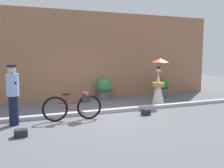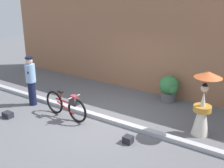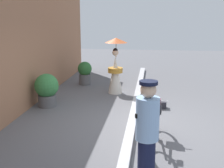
# 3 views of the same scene
# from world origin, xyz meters

# --- Properties ---
(ground_plane) EXTENTS (30.00, 30.00, 0.00)m
(ground_plane) POSITION_xyz_m (0.00, 0.00, 0.00)
(ground_plane) COLOR slate
(building_wall) EXTENTS (14.00, 0.40, 3.91)m
(building_wall) POSITION_xyz_m (0.00, 3.16, 1.95)
(building_wall) COLOR #9E6B4C
(building_wall) RESTS_ON ground_plane
(sidewalk_curb) EXTENTS (14.00, 0.20, 0.12)m
(sidewalk_curb) POSITION_xyz_m (0.00, 0.00, 0.06)
(sidewalk_curb) COLOR #B2B2B7
(sidewalk_curb) RESTS_ON ground_plane
(bicycle_near_officer) EXTENTS (1.80, 0.48, 0.85)m
(bicycle_near_officer) POSITION_xyz_m (-0.96, -0.53, 0.44)
(bicycle_near_officer) COLOR black
(bicycle_near_officer) RESTS_ON ground_plane
(person_officer) EXTENTS (0.34, 0.36, 1.71)m
(person_officer) POSITION_xyz_m (-2.69, -0.40, 0.92)
(person_officer) COLOR #141938
(person_officer) RESTS_ON ground_plane
(person_with_parasol) EXTENTS (0.73, 0.73, 1.85)m
(person_with_parasol) POSITION_xyz_m (2.84, 0.77, 0.89)
(person_with_parasol) COLOR silver
(person_with_parasol) RESTS_ON ground_plane
(potted_plant_small) EXTENTS (0.70, 0.68, 0.96)m
(potted_plant_small) POSITION_xyz_m (1.14, 2.52, 0.52)
(potted_plant_small) COLOR #59595B
(potted_plant_small) RESTS_ON ground_plane
(backpack_on_pavement) EXTENTS (0.24, 0.23, 0.19)m
(backpack_on_pavement) POSITION_xyz_m (1.39, -0.76, 0.10)
(backpack_on_pavement) COLOR #26262D
(backpack_on_pavement) RESTS_ON ground_plane
(backpack_spare) EXTENTS (0.32, 0.23, 0.18)m
(backpack_spare) POSITION_xyz_m (-2.55, -1.55, 0.09)
(backpack_spare) COLOR #26262D
(backpack_spare) RESTS_ON ground_plane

